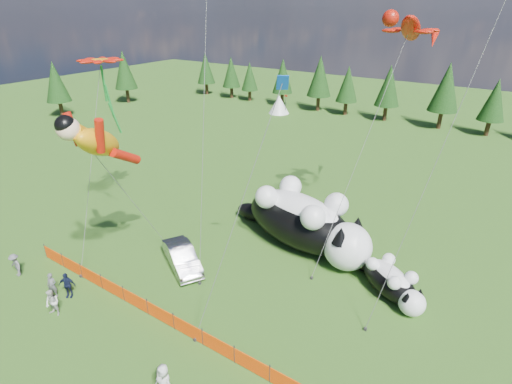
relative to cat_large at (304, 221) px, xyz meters
The scene contains 16 objects.
ground 8.86m from the cat_large, 109.88° to the right, with size 160.00×160.00×0.00m, color #11390A.
safety_fence 11.59m from the cat_large, 104.79° to the right, with size 22.06×0.06×1.10m.
tree_line 37.06m from the cat_large, 94.55° to the left, with size 90.00×4.00×8.00m, color black, non-canonical shape.
festival_tents 32.90m from the cat_large, 75.80° to the left, with size 50.00×3.20×2.80m, color white, non-canonical shape.
cat_large is the anchor object (origin of this frame).
cat_small 7.20m from the cat_large, 15.88° to the right, with size 4.94×3.97×2.02m.
car 8.74m from the cat_large, 128.95° to the right, with size 1.56×4.48×1.47m, color #AAAAAF.
spectator_a 16.40m from the cat_large, 126.57° to the right, with size 0.59×0.38×1.61m, color #57565B.
spectator_b 16.32m from the cat_large, 120.50° to the right, with size 0.80×0.47×1.65m, color beige.
spectator_c 15.57m from the cat_large, 125.42° to the right, with size 0.98×0.50×1.66m, color #121832.
spectator_d 19.02m from the cat_large, 135.69° to the right, with size 1.02×0.53×1.58m, color #57565B.
spectator_e 14.35m from the cat_large, 87.46° to the right, with size 0.91×0.59×1.87m, color beige.
superhero_kite 14.29m from the cat_large, 129.38° to the right, with size 6.05×7.49×11.58m.
gecko_kite 13.75m from the cat_large, 45.53° to the left, with size 4.06×10.77×16.46m.
flower_kite 17.04m from the cat_large, 156.12° to the right, with size 4.25×7.56×13.79m.
diamond_kite_c 12.90m from the cat_large, 74.76° to the right, with size 3.25×3.93×13.75m.
Camera 1 is at (13.60, -14.05, 15.80)m, focal length 28.00 mm.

